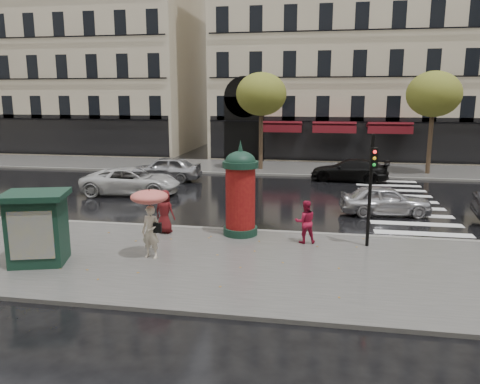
% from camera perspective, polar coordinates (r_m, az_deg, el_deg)
% --- Properties ---
extents(ground, '(160.00, 160.00, 0.00)m').
position_cam_1_polar(ground, '(14.91, 1.20, -8.36)').
color(ground, black).
rests_on(ground, ground).
extents(near_sidewalk, '(90.00, 7.00, 0.12)m').
position_cam_1_polar(near_sidewalk, '(14.42, 0.90, -8.81)').
color(near_sidewalk, '#474744').
rests_on(near_sidewalk, ground).
extents(far_sidewalk, '(90.00, 6.00, 0.12)m').
position_cam_1_polar(far_sidewalk, '(33.30, 6.17, 2.90)').
color(far_sidewalk, '#474744').
rests_on(far_sidewalk, ground).
extents(near_kerb, '(90.00, 0.25, 0.14)m').
position_cam_1_polar(near_kerb, '(17.71, 2.68, -4.86)').
color(near_kerb, slate).
rests_on(near_kerb, ground).
extents(far_kerb, '(90.00, 0.25, 0.14)m').
position_cam_1_polar(far_kerb, '(30.34, 5.79, 2.07)').
color(far_kerb, slate).
rests_on(far_kerb, ground).
extents(zebra_crossing, '(3.60, 11.75, 0.01)m').
position_cam_1_polar(zebra_crossing, '(24.31, 18.89, -1.07)').
color(zebra_crossing, silver).
rests_on(zebra_crossing, ground).
extents(bldg_far_corner, '(26.00, 14.00, 22.90)m').
position_cam_1_polar(bldg_far_corner, '(44.45, 15.73, 19.30)').
color(bldg_far_corner, '#B7A88C').
rests_on(bldg_far_corner, ground).
extents(bldg_far_left, '(24.00, 14.00, 22.90)m').
position_cam_1_polar(bldg_far_left, '(50.42, -19.77, 18.11)').
color(bldg_far_left, '#B7A88C').
rests_on(bldg_far_left, ground).
extents(tree_far_left, '(3.40, 3.40, 6.64)m').
position_cam_1_polar(tree_far_left, '(32.11, 2.61, 11.79)').
color(tree_far_left, '#38281C').
rests_on(tree_far_left, ground).
extents(tree_far_right, '(3.40, 3.40, 6.64)m').
position_cam_1_polar(tree_far_right, '(32.58, 22.55, 10.93)').
color(tree_far_right, '#38281C').
rests_on(tree_far_right, ground).
extents(woman_umbrella, '(1.16, 1.16, 2.23)m').
position_cam_1_polar(woman_umbrella, '(14.66, -10.90, -2.43)').
color(woman_umbrella, beige).
rests_on(woman_umbrella, near_sidewalk).
extents(woman_red, '(0.83, 0.71, 1.49)m').
position_cam_1_polar(woman_red, '(16.21, 7.96, -3.61)').
color(woman_red, '#A41433').
rests_on(woman_red, near_sidewalk).
extents(man_burgundy, '(0.89, 0.69, 1.60)m').
position_cam_1_polar(man_burgundy, '(17.44, -9.19, -2.36)').
color(man_burgundy, '#511012').
rests_on(man_burgundy, near_sidewalk).
extents(morris_column, '(1.28, 1.28, 3.45)m').
position_cam_1_polar(morris_column, '(16.82, 0.05, 0.25)').
color(morris_column, '#122F22').
rests_on(morris_column, near_sidewalk).
extents(traffic_light, '(0.26, 0.37, 3.77)m').
position_cam_1_polar(traffic_light, '(15.89, 15.71, 1.46)').
color(traffic_light, black).
rests_on(traffic_light, near_sidewalk).
extents(newsstand, '(2.17, 1.98, 2.18)m').
position_cam_1_polar(newsstand, '(15.31, -23.46, -3.93)').
color(newsstand, '#122F22').
rests_on(newsstand, near_sidewalk).
extents(car_silver, '(4.00, 1.94, 1.31)m').
position_cam_1_polar(car_silver, '(21.25, 17.28, -0.94)').
color(car_silver, '#AEAEB3').
rests_on(car_silver, ground).
extents(car_white, '(5.30, 2.88, 1.41)m').
position_cam_1_polar(car_white, '(25.18, -13.10, 1.31)').
color(car_white, silver).
rests_on(car_white, ground).
extents(car_black, '(4.81, 2.44, 1.34)m').
position_cam_1_polar(car_black, '(29.12, 13.20, 2.61)').
color(car_black, black).
rests_on(car_black, ground).
extents(car_far_silver, '(4.49, 1.98, 1.50)m').
position_cam_1_polar(car_far_silver, '(28.77, -9.18, 2.83)').
color(car_far_silver, '#9B9C9F').
rests_on(car_far_silver, ground).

